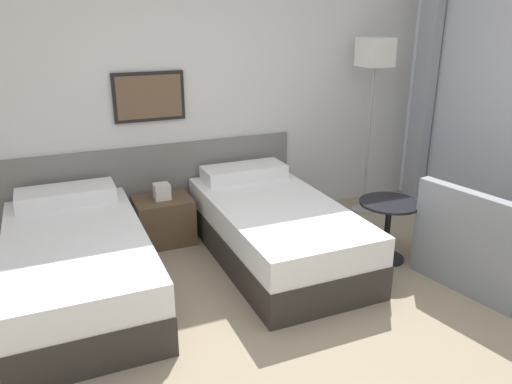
{
  "coord_description": "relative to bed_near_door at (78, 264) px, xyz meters",
  "views": [
    {
      "loc": [
        -1.43,
        -2.25,
        2.03
      ],
      "look_at": [
        0.06,
        1.21,
        0.66
      ],
      "focal_mm": 35.0,
      "sensor_mm": 36.0,
      "label": 1
    }
  ],
  "objects": [
    {
      "name": "wall_headboard",
      "position": [
        1.31,
        1.01,
        1.04
      ],
      "size": [
        10.0,
        0.1,
        2.7
      ],
      "color": "silver",
      "rests_on": "ground_plane"
    },
    {
      "name": "floor_lamp",
      "position": [
        2.96,
        0.61,
        1.29
      ],
      "size": [
        0.28,
        0.28,
        1.79
      ],
      "color": "#9E9993",
      "rests_on": "ground_plane"
    },
    {
      "name": "ground_plane",
      "position": [
        1.34,
        -1.29,
        -0.26
      ],
      "size": [
        16.0,
        16.0,
        0.0
      ],
      "primitive_type": "plane",
      "color": "gray"
    },
    {
      "name": "armchair",
      "position": [
        2.96,
        -1.01,
        -0.0
      ],
      "size": [
        0.87,
        1.0,
        0.8
      ],
      "rotation": [
        0.0,
        0.0,
        1.77
      ],
      "color": "gray",
      "rests_on": "ground_plane"
    },
    {
      "name": "bed_near_window",
      "position": [
        1.61,
        0.0,
        0.0
      ],
      "size": [
        0.99,
        1.91,
        0.64
      ],
      "color": "#332D28",
      "rests_on": "ground_plane"
    },
    {
      "name": "side_table",
      "position": [
        2.48,
        -0.41,
        0.11
      ],
      "size": [
        0.51,
        0.51,
        0.53
      ],
      "color": "black",
      "rests_on": "ground_plane"
    },
    {
      "name": "bed_near_door",
      "position": [
        0.0,
        0.0,
        0.0
      ],
      "size": [
        0.99,
        1.91,
        0.64
      ],
      "color": "#332D28",
      "rests_on": "ground_plane"
    },
    {
      "name": "nightstand",
      "position": [
        0.81,
        0.69,
        -0.04
      ],
      "size": [
        0.51,
        0.42,
        0.56
      ],
      "color": "brown",
      "rests_on": "ground_plane"
    }
  ]
}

